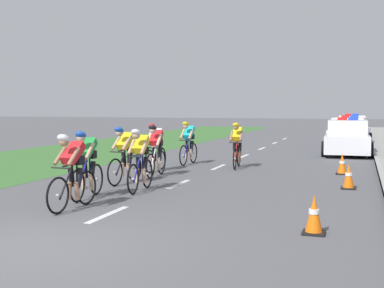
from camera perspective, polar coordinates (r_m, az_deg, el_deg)
ground_plane at (r=7.91m, az=-17.82°, el=-11.08°), size 160.00×160.00×0.00m
kerb_edge at (r=20.25m, az=20.01°, el=-1.67°), size 0.16×60.00×0.13m
grass_verge at (r=23.53m, az=-12.39°, el=-0.87°), size 7.00×60.00×0.01m
lane_markings_centre at (r=19.25m, az=4.57°, el=-1.91°), size 0.14×29.60×0.01m
cyclist_lead at (r=10.42m, az=-13.32°, el=-2.91°), size 0.43×1.72×1.56m
cyclist_second at (r=11.59m, az=-11.75°, el=-2.17°), size 0.44×1.72×1.56m
cyclist_third at (r=12.40m, az=-5.84°, el=-1.69°), size 0.43×1.72×1.56m
cyclist_fourth at (r=13.65m, az=-7.57°, el=-1.16°), size 0.45×1.72×1.56m
cyclist_fifth at (r=14.97m, az=-4.08°, el=-0.66°), size 0.43×1.72×1.56m
cyclist_sixth at (r=16.18m, az=-4.12°, el=-0.29°), size 0.42×1.72×1.56m
cyclist_seventh at (r=17.02m, az=5.04°, el=-0.07°), size 0.45×1.72×1.56m
cyclist_eighth at (r=18.05m, az=-0.41°, el=0.19°), size 0.42×1.72×1.56m
police_car_nearest at (r=22.76m, az=17.02°, el=0.58°), size 2.07×4.44×1.59m
police_car_second at (r=27.78m, az=17.26°, el=1.20°), size 2.29×4.54×1.59m
police_car_third at (r=33.77m, az=17.46°, el=1.71°), size 2.10×4.45×1.59m
traffic_cone_near at (r=16.08m, az=16.48°, el=-2.19°), size 0.36×0.36×0.64m
traffic_cone_mid at (r=13.31m, az=17.15°, el=-3.51°), size 0.36×0.36×0.64m
traffic_cone_far at (r=8.52m, az=13.52°, el=-7.75°), size 0.36×0.36×0.64m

